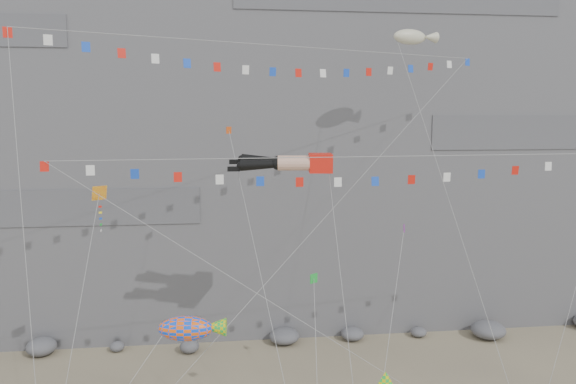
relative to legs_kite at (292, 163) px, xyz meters
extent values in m
cube|color=slate|center=(0.72, 25.53, 8.60)|extent=(80.00, 28.00, 50.00)
cube|color=red|center=(1.81, -0.19, 0.02)|extent=(1.66, 2.14, 1.18)
cylinder|color=tan|center=(0.04, -0.58, 0.02)|extent=(2.08, 1.09, 0.87)
sphere|color=black|center=(-0.95, -0.47, 0.02)|extent=(0.80, 0.80, 0.80)
cone|color=black|center=(-2.12, -0.33, -0.05)|extent=(2.44, 0.99, 0.81)
cube|color=black|center=(-3.69, -0.16, -0.32)|extent=(0.80, 0.43, 0.29)
cylinder|color=tan|center=(0.17, 0.59, 0.02)|extent=(2.08, 1.09, 0.87)
sphere|color=black|center=(-0.82, 0.70, 0.02)|extent=(0.80, 0.80, 0.80)
cone|color=black|center=(-1.99, 0.83, 0.13)|extent=(2.46, 0.99, 0.87)
cube|color=black|center=(-3.56, 1.01, 0.04)|extent=(0.80, 0.43, 0.29)
cylinder|color=gray|center=(1.85, -6.83, -8.17)|extent=(0.03, 0.03, 21.07)
cylinder|color=gray|center=(-6.59, -4.29, -4.44)|extent=(0.03, 0.03, 29.30)
cylinder|color=gray|center=(7.93, -5.58, -7.87)|extent=(0.03, 0.03, 19.74)
cylinder|color=gray|center=(-12.46, -5.57, -8.93)|extent=(0.03, 0.03, 16.83)
cylinder|color=gray|center=(10.88, -1.82, -3.78)|extent=(0.03, 0.03, 29.33)
cylinder|color=gray|center=(-2.12, -4.79, -7.15)|extent=(0.03, 0.03, 23.83)
cylinder|color=gray|center=(4.12, -7.60, -10.11)|extent=(0.03, 0.03, 16.77)
camera|label=1|loc=(-4.56, -35.37, 2.84)|focal=35.00mm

